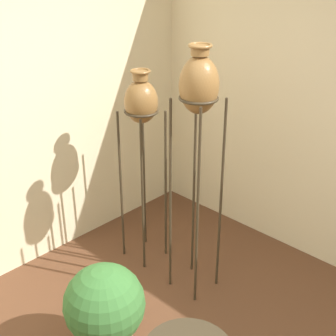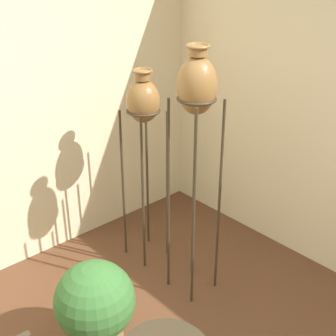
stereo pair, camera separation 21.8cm
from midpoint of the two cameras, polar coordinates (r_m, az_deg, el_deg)
The scene contains 3 objects.
vase_stand_tall at distance 3.13m, azimuth 5.55°, elevation 8.90°, with size 0.28×0.28×1.91m.
vase_stand_medium at distance 3.60m, azimuth -1.30°, elevation 7.35°, with size 0.28×0.28×1.65m.
potted_plant at distance 3.11m, azimuth -6.77°, elevation -16.67°, with size 0.52×0.52×0.72m.
Camera 2 is at (-1.16, -1.32, 2.50)m, focal length 50.00 mm.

